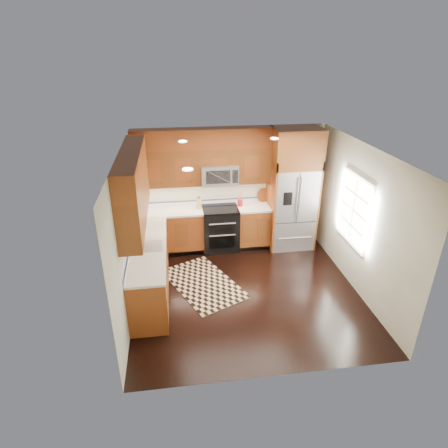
{
  "coord_description": "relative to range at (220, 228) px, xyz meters",
  "views": [
    {
      "loc": [
        -1.18,
        -5.56,
        4.06
      ],
      "look_at": [
        -0.32,
        0.6,
        1.09
      ],
      "focal_mm": 30.0,
      "sensor_mm": 36.0,
      "label": 1
    }
  ],
  "objects": [
    {
      "name": "base_cabinets",
      "position": [
        -0.98,
        -0.77,
        -0.02
      ],
      "size": [
        2.85,
        3.0,
        0.9
      ],
      "color": "brown",
      "rests_on": "ground"
    },
    {
      "name": "sink_faucet",
      "position": [
        -1.48,
        -1.44,
        0.52
      ],
      "size": [
        0.54,
        0.44,
        0.37
      ],
      "color": "#B2B2B7",
      "rests_on": "countertop"
    },
    {
      "name": "refrigerator",
      "position": [
        1.55,
        -0.04,
        0.83
      ],
      "size": [
        0.98,
        0.75,
        2.6
      ],
      "color": "#B2B2B7",
      "rests_on": "ground"
    },
    {
      "name": "microwave",
      "position": [
        -0.0,
        0.13,
        1.19
      ],
      "size": [
        0.76,
        0.4,
        0.42
      ],
      "color": "#B2B2B7",
      "rests_on": "ground"
    },
    {
      "name": "utensil_crock",
      "position": [
        0.44,
        0.09,
        0.58
      ],
      "size": [
        0.14,
        0.14,
        0.32
      ],
      "color": "#B5161C",
      "rests_on": "countertop"
    },
    {
      "name": "wall_right",
      "position": [
        2.25,
        -1.67,
        0.83
      ],
      "size": [
        0.02,
        4.0,
        2.6
      ],
      "primitive_type": "cube",
      "color": "silver",
      "rests_on": "ground"
    },
    {
      "name": "wall_left",
      "position": [
        -1.75,
        -1.67,
        0.83
      ],
      "size": [
        0.02,
        4.0,
        2.6
      ],
      "primitive_type": "cube",
      "color": "silver",
      "rests_on": "ground"
    },
    {
      "name": "upper_cabinets",
      "position": [
        -0.9,
        -0.58,
        1.56
      ],
      "size": [
        2.85,
        3.0,
        1.15
      ],
      "color": "brown",
      "rests_on": "ground"
    },
    {
      "name": "window",
      "position": [
        2.23,
        -1.47,
        0.93
      ],
      "size": [
        0.04,
        1.1,
        1.3
      ],
      "color": "white",
      "rests_on": "ground"
    },
    {
      "name": "countertop",
      "position": [
        -0.84,
        -0.65,
        0.45
      ],
      "size": [
        2.86,
        3.01,
        0.04
      ],
      "color": "silver",
      "rests_on": "base_cabinets"
    },
    {
      "name": "range",
      "position": [
        0.0,
        0.0,
        0.0
      ],
      "size": [
        0.76,
        0.67,
        0.95
      ],
      "color": "black",
      "rests_on": "ground"
    },
    {
      "name": "cutting_board",
      "position": [
        1.0,
        0.27,
        0.48
      ],
      "size": [
        0.35,
        0.35,
        0.02
      ],
      "primitive_type": "cylinder",
      "rotation": [
        0.0,
        0.0,
        0.15
      ],
      "color": "brown",
      "rests_on": "countertop"
    },
    {
      "name": "knife_block",
      "position": [
        -0.44,
        0.11,
        0.58
      ],
      "size": [
        0.12,
        0.14,
        0.26
      ],
      "color": "tan",
      "rests_on": "countertop"
    },
    {
      "name": "rug",
      "position": [
        -0.51,
        -1.35,
        -0.46
      ],
      "size": [
        1.64,
        1.97,
        0.01
      ],
      "primitive_type": "cube",
      "rotation": [
        0.0,
        0.0,
        0.44
      ],
      "color": "black",
      "rests_on": "ground"
    },
    {
      "name": "wall_back",
      "position": [
        0.25,
        0.33,
        0.83
      ],
      "size": [
        4.0,
        0.02,
        2.6
      ],
      "primitive_type": "cube",
      "color": "silver",
      "rests_on": "ground"
    },
    {
      "name": "ground",
      "position": [
        0.25,
        -1.67,
        -0.47
      ],
      "size": [
        4.0,
        4.0,
        0.0
      ],
      "primitive_type": "plane",
      "color": "black",
      "rests_on": "ground"
    }
  ]
}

